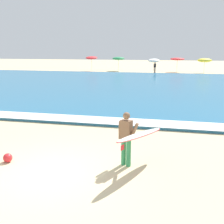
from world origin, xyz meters
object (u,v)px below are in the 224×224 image
at_px(beach_umbrella_2, 154,61).
at_px(beach_umbrella_0, 92,58).
at_px(surfer_with_board, 133,136).
at_px(beach_ball, 8,158).
at_px(beach_umbrella_1, 119,58).
at_px(beach_umbrella_4, 205,60).
at_px(beachgoer_near_row_left, 155,67).
at_px(beach_umbrella_3, 177,59).

bearing_deg(beach_umbrella_2, beach_umbrella_0, 174.89).
height_order(beach_umbrella_0, beach_umbrella_2, beach_umbrella_0).
relative_size(surfer_with_board, beach_ball, 8.19).
bearing_deg(beach_umbrella_1, beach_umbrella_0, -164.48).
bearing_deg(beach_umbrella_4, beach_ball, -105.82).
bearing_deg(beachgoer_near_row_left, beach_umbrella_4, 7.65).
height_order(beach_umbrella_2, beach_umbrella_3, beach_umbrella_3).
xyz_separation_m(beach_umbrella_1, beach_umbrella_3, (9.43, -0.61, 0.01)).
xyz_separation_m(beach_umbrella_2, beach_ball, (-2.46, -34.45, -1.67)).
relative_size(beach_umbrella_1, beachgoer_near_row_left, 1.45).
distance_m(beachgoer_near_row_left, beach_ball, 34.12).
bearing_deg(beach_ball, beachgoer_near_row_left, 85.48).
bearing_deg(surfer_with_board, beach_umbrella_4, 80.31).
relative_size(surfer_with_board, beach_umbrella_3, 1.07).
distance_m(beach_umbrella_3, beachgoer_near_row_left, 4.00).
bearing_deg(beach_umbrella_4, beach_umbrella_2, -176.01).
bearing_deg(beach_ball, beach_umbrella_0, 102.33).
distance_m(surfer_with_board, beach_ball, 4.15).
bearing_deg(beach_ball, beach_umbrella_1, 95.40).
xyz_separation_m(beach_umbrella_1, beach_ball, (3.45, -36.55, -1.87)).
xyz_separation_m(beach_umbrella_1, beachgoer_near_row_left, (6.14, -2.55, -1.17)).
bearing_deg(beach_umbrella_2, surfer_with_board, -87.37).
distance_m(beach_umbrella_1, beach_umbrella_2, 6.28).
distance_m(beach_umbrella_2, beach_ball, 34.58).
distance_m(surfer_with_board, beach_umbrella_1, 36.85).
bearing_deg(beach_ball, surfer_with_board, 6.90).
bearing_deg(beachgoer_near_row_left, beach_umbrella_3, 30.55).
relative_size(beach_umbrella_0, beach_umbrella_2, 1.13).
distance_m(beach_umbrella_4, beach_ball, 36.40).
bearing_deg(surfer_with_board, beach_umbrella_0, 108.62).
bearing_deg(surfer_with_board, beach_umbrella_3, 86.84).
xyz_separation_m(beach_umbrella_0, beach_umbrella_1, (4.28, 1.19, -0.12)).
relative_size(beach_umbrella_0, beach_umbrella_4, 1.10).
distance_m(beach_umbrella_2, beachgoer_near_row_left, 1.10).
xyz_separation_m(surfer_with_board, beach_umbrella_1, (-7.47, 36.07, 0.99)).
bearing_deg(beach_umbrella_2, beach_umbrella_1, 160.45).
height_order(beach_umbrella_2, beach_ball, beach_umbrella_2).
height_order(beach_umbrella_4, beach_ball, beach_umbrella_4).
height_order(beach_umbrella_3, beach_umbrella_4, beach_umbrella_3).
bearing_deg(beach_ball, beach_umbrella_4, 74.18).
bearing_deg(beach_umbrella_0, beach_umbrella_1, 15.52).
relative_size(surfer_with_board, beach_umbrella_4, 1.09).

